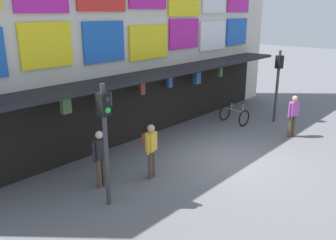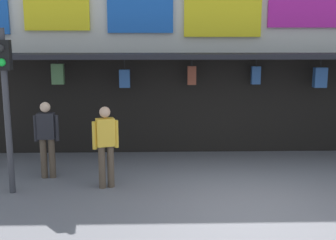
% 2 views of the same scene
% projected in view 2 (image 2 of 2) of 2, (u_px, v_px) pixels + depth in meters
% --- Properties ---
extents(ground_plane, '(80.00, 80.00, 0.00)m').
position_uv_depth(ground_plane, '(252.00, 209.00, 7.44)').
color(ground_plane, slate).
extents(shopfront, '(18.00, 2.60, 8.00)m').
position_uv_depth(shopfront, '(219.00, 3.00, 11.18)').
color(shopfront, beige).
rests_on(shopfront, ground).
extents(traffic_light_near, '(0.30, 0.34, 3.20)m').
position_uv_depth(traffic_light_near, '(5.00, 85.00, 7.86)').
color(traffic_light_near, '#38383D').
rests_on(traffic_light_near, ground).
extents(pedestrian_in_yellow, '(0.51, 0.43, 1.68)m').
position_uv_depth(pedestrian_in_yellow, '(105.00, 141.00, 8.39)').
color(pedestrian_in_yellow, brown).
rests_on(pedestrian_in_yellow, ground).
extents(pedestrian_in_white, '(0.53, 0.24, 1.68)m').
position_uv_depth(pedestrian_in_white, '(47.00, 136.00, 8.99)').
color(pedestrian_in_white, brown).
rests_on(pedestrian_in_white, ground).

